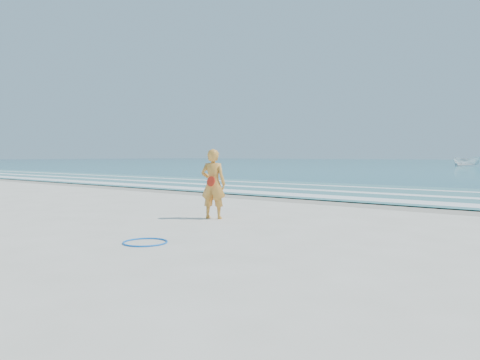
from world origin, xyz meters
The scene contains 9 objects.
ground centered at (0.00, 0.00, 0.00)m, with size 400.00×400.00×0.00m, color silver.
wet_sand centered at (0.00, 9.00, 0.00)m, with size 400.00×2.40×0.00m, color #B2A893.
shallow centered at (0.00, 14.00, 0.04)m, with size 400.00×10.00×0.01m, color #59B7AD.
foam_near centered at (0.00, 10.30, 0.05)m, with size 400.00×1.40×0.01m, color white.
foam_mid centered at (0.00, 13.20, 0.05)m, with size 400.00×0.90×0.01m, color white.
foam_far centered at (0.00, 16.50, 0.05)m, with size 400.00×0.60×0.01m, color white.
hoop centered at (1.61, -0.62, 0.02)m, with size 0.87×0.87×0.03m, color blue.
boat centered at (-9.46, 73.75, 0.82)m, with size 1.53×4.06×1.57m, color white.
woman centered at (0.28, 2.85, 0.94)m, with size 0.81×0.68×1.88m.
Camera 1 is at (8.71, -6.53, 1.71)m, focal length 35.00 mm.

